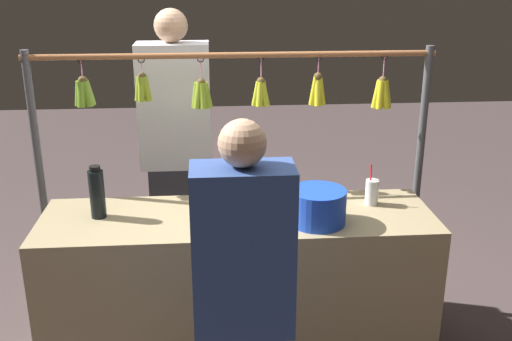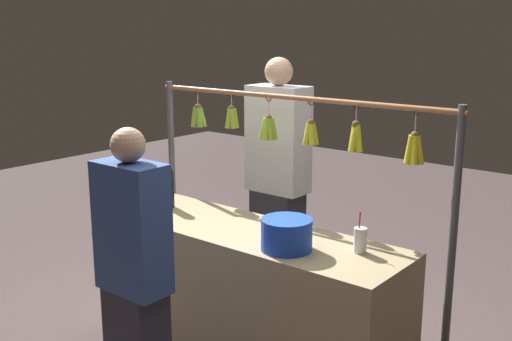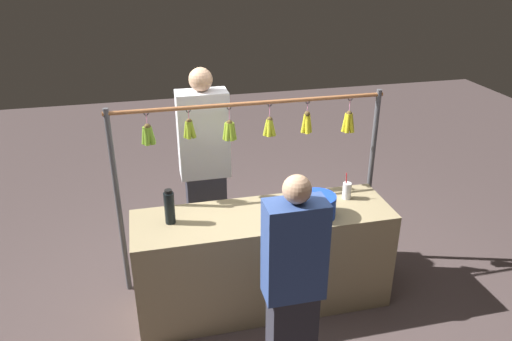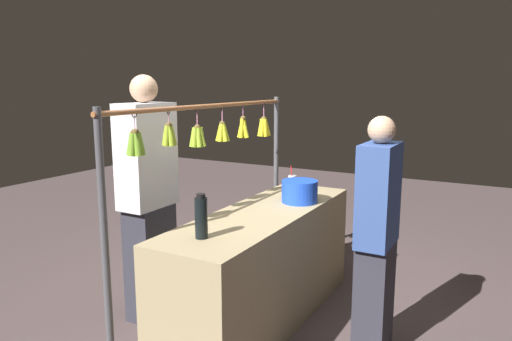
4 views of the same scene
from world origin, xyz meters
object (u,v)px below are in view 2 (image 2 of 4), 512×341
drink_cup (360,240)px  customer_person (135,284)px  blue_bucket (286,234)px  vendor_person (278,186)px  water_bottle (168,188)px

drink_cup → customer_person: customer_person is taller
blue_bucket → vendor_person: 1.13m
blue_bucket → drink_cup: bearing=-147.0°
drink_cup → vendor_person: 1.24m
blue_bucket → vendor_person: vendor_person is taller
drink_cup → customer_person: (0.73, 0.92, -0.14)m
water_bottle → drink_cup: size_ratio=1.22×
water_bottle → vendor_person: (-0.36, -0.72, -0.07)m
drink_cup → blue_bucket: bearing=33.0°
drink_cup → vendor_person: vendor_person is taller
water_bottle → vendor_person: vendor_person is taller
blue_bucket → customer_person: customer_person is taller
water_bottle → customer_person: size_ratio=0.17×
blue_bucket → vendor_person: size_ratio=0.15×
drink_cup → customer_person: size_ratio=0.14×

